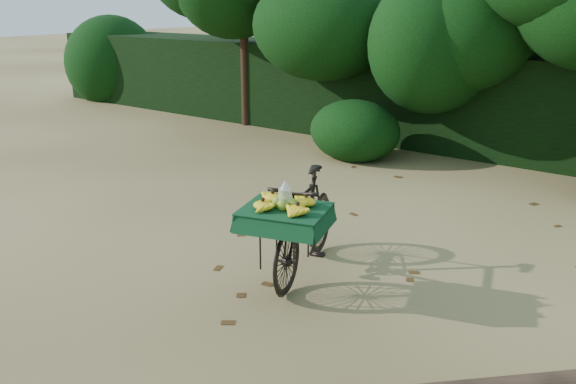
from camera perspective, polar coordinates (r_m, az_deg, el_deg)
The scene contains 6 objects.
ground at distance 6.17m, azimuth 9.72°, elevation -9.37°, with size 80.00×80.00×0.00m, color tan.
vendor_bicycle at distance 6.30m, azimuth 1.54°, elevation -2.93°, with size 1.14×1.94×1.10m.
hedge_backdrop at distance 11.65m, azimuth 24.46°, elevation 6.95°, with size 26.00×1.80×1.80m, color black.
tree_row at distance 10.91m, azimuth 20.85°, elevation 12.59°, with size 14.50×2.00×4.00m, color black, non-canonical shape.
bush_clumps at distance 9.73m, azimuth 24.28°, elevation 2.33°, with size 8.80×1.70×0.90m, color black, non-canonical shape.
leaf_litter at distance 6.70m, azimuth 12.30°, elevation -7.19°, with size 7.00×7.30×0.01m, color #492E13, non-canonical shape.
Camera 1 is at (2.40, -4.94, 2.80)m, focal length 38.00 mm.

